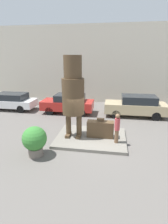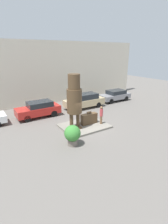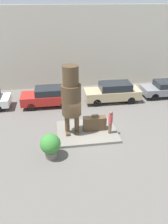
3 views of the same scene
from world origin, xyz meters
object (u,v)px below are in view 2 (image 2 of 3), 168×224
(statue_figure, at_px, (74,98))
(parked_car_grey, at_px, (115,95))
(parked_car_red, at_px, (39,109))
(planter_pot, at_px, (72,134))
(parked_car_tan, at_px, (85,101))
(giant_suitcase, at_px, (89,119))
(tourist, at_px, (101,114))

(statue_figure, relative_size, parked_car_grey, 1.06)
(parked_car_red, relative_size, planter_pot, 2.87)
(parked_car_red, distance_m, planter_pot, 6.82)
(statue_figure, height_order, parked_car_red, statue_figure)
(parked_car_tan, relative_size, planter_pot, 3.17)
(parked_car_red, relative_size, parked_car_grey, 1.01)
(giant_suitcase, bearing_deg, planter_pot, -142.30)
(parked_car_grey, bearing_deg, planter_pot, 34.46)
(tourist, distance_m, planter_pot, 4.23)
(tourist, xyz_separation_m, planter_pot, (-3.86, -1.69, -0.22))
(tourist, distance_m, parked_car_red, 6.48)
(statue_figure, xyz_separation_m, parked_car_red, (-1.52, 4.66, -1.97))
(giant_suitcase, distance_m, tourist, 1.16)
(parked_car_tan, height_order, parked_car_grey, parked_car_tan)
(giant_suitcase, height_order, parked_car_tan, parked_car_tan)
(statue_figure, relative_size, parked_car_tan, 0.95)
(giant_suitcase, relative_size, planter_pot, 1.01)
(statue_figure, distance_m, parked_car_grey, 10.62)
(parked_car_tan, height_order, planter_pot, parked_car_tan)
(statue_figure, relative_size, planter_pot, 3.01)
(statue_figure, bearing_deg, giant_suitcase, 4.52)
(parked_car_tan, xyz_separation_m, parked_car_grey, (5.09, 0.39, -0.10))
(tourist, xyz_separation_m, parked_car_red, (-3.97, 5.12, -0.21))
(parked_car_red, bearing_deg, giant_suitcase, 123.91)
(planter_pot, bearing_deg, parked_car_grey, 34.46)
(tourist, bearing_deg, statue_figure, 169.29)
(statue_figure, distance_m, parked_car_red, 5.28)
(giant_suitcase, bearing_deg, parked_car_grey, 33.12)
(parked_car_grey, bearing_deg, parked_car_tan, 4.35)
(parked_car_tan, distance_m, parked_car_grey, 5.11)
(tourist, relative_size, parked_car_red, 0.38)
(parked_car_red, bearing_deg, parked_car_tan, -179.78)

